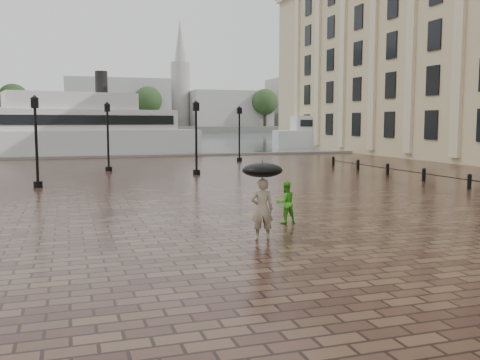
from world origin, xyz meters
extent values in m
plane|color=#331C17|center=(0.00, 0.00, 0.00)|extent=(300.00, 300.00, 0.00)
plane|color=#4E595F|center=(0.00, 92.00, 0.00)|extent=(240.00, 240.00, 0.00)
cube|color=slate|center=(0.00, 32.00, 0.00)|extent=(80.00, 0.60, 0.30)
cube|color=#4C4C47|center=(0.00, 160.00, 1.00)|extent=(300.00, 60.00, 2.00)
cube|color=#9B9993|center=(10.00, 150.00, 9.00)|extent=(30.00, 22.00, 14.00)
cube|color=#9B9993|center=(45.00, 150.00, 7.50)|extent=(25.00, 22.00, 11.00)
cube|color=#9B9993|center=(80.00, 150.00, 10.00)|extent=(35.00, 22.00, 16.00)
cylinder|color=#9B9993|center=(30.00, 150.00, 12.00)|extent=(6.00, 6.00, 20.00)
cone|color=#9B9993|center=(30.00, 150.00, 26.00)|extent=(5.00, 5.00, 18.00)
cylinder|color=#2D2119|center=(-18.00, 138.00, 4.00)|extent=(1.00, 1.00, 8.00)
sphere|color=#203518|center=(-18.00, 138.00, 9.50)|extent=(8.00, 8.00, 8.00)
cylinder|color=#2D2119|center=(18.00, 138.00, 4.00)|extent=(1.00, 1.00, 8.00)
sphere|color=#203518|center=(18.00, 138.00, 9.50)|extent=(8.00, 8.00, 8.00)
cylinder|color=#2D2119|center=(54.00, 138.00, 4.00)|extent=(1.00, 1.00, 8.00)
sphere|color=#203518|center=(54.00, 138.00, 9.50)|extent=(8.00, 8.00, 8.00)
cylinder|color=#2D2119|center=(90.00, 138.00, 4.00)|extent=(1.00, 1.00, 8.00)
sphere|color=#203518|center=(90.00, 138.00, 9.50)|extent=(8.00, 8.00, 8.00)
cylinder|color=black|center=(14.00, 3.00, 0.30)|extent=(0.20, 0.20, 0.60)
sphere|color=black|center=(14.00, 3.00, 0.62)|extent=(0.22, 0.22, 0.22)
cylinder|color=black|center=(14.00, 6.50, 0.30)|extent=(0.20, 0.20, 0.60)
sphere|color=black|center=(14.00, 6.50, 0.62)|extent=(0.22, 0.22, 0.22)
cylinder|color=black|center=(14.00, 10.00, 0.30)|extent=(0.20, 0.20, 0.60)
sphere|color=black|center=(14.00, 10.00, 0.62)|extent=(0.22, 0.22, 0.22)
cylinder|color=black|center=(14.00, 13.50, 0.30)|extent=(0.20, 0.20, 0.60)
sphere|color=black|center=(14.00, 13.50, 0.62)|extent=(0.22, 0.22, 0.22)
cylinder|color=black|center=(14.00, 17.00, 0.30)|extent=(0.20, 0.20, 0.60)
sphere|color=black|center=(14.00, 17.00, 0.62)|extent=(0.22, 0.22, 0.22)
cylinder|color=black|center=(-6.00, 10.00, 0.15)|extent=(0.44, 0.44, 0.30)
cylinder|color=black|center=(-6.00, 10.00, 2.00)|extent=(0.14, 0.14, 4.00)
cube|color=black|center=(-6.00, 10.00, 4.15)|extent=(0.35, 0.35, 0.50)
sphere|color=beige|center=(-6.00, 10.00, 4.15)|extent=(0.28, 0.28, 0.28)
cylinder|color=black|center=(3.00, 14.00, 0.15)|extent=(0.44, 0.44, 0.30)
cylinder|color=black|center=(3.00, 14.00, 2.00)|extent=(0.14, 0.14, 4.00)
cube|color=black|center=(3.00, 14.00, 4.15)|extent=(0.35, 0.35, 0.50)
sphere|color=beige|center=(3.00, 14.00, 4.15)|extent=(0.28, 0.28, 0.28)
cylinder|color=black|center=(9.00, 24.00, 0.15)|extent=(0.44, 0.44, 0.30)
cylinder|color=black|center=(9.00, 24.00, 2.00)|extent=(0.14, 0.14, 4.00)
cube|color=black|center=(9.00, 24.00, 4.15)|extent=(0.35, 0.35, 0.50)
sphere|color=beige|center=(9.00, 24.00, 4.15)|extent=(0.28, 0.28, 0.28)
cylinder|color=black|center=(-2.00, 18.00, 0.15)|extent=(0.44, 0.44, 0.30)
cylinder|color=black|center=(-2.00, 18.00, 2.00)|extent=(0.14, 0.14, 4.00)
cube|color=black|center=(-2.00, 18.00, 4.15)|extent=(0.35, 0.35, 0.50)
sphere|color=beige|center=(-2.00, 18.00, 4.15)|extent=(0.28, 0.28, 0.28)
imported|color=gray|center=(0.46, -4.58, 0.85)|extent=(0.70, 0.53, 1.70)
imported|color=green|center=(2.02, -2.52, 0.67)|extent=(0.68, 0.55, 1.34)
cube|color=silver|center=(-4.09, 37.00, 1.21)|extent=(25.98, 10.96, 2.43)
cube|color=silver|center=(-4.09, 37.00, 3.44)|extent=(20.87, 9.16, 2.02)
cube|color=silver|center=(-4.09, 37.00, 5.26)|extent=(12.82, 6.96, 1.62)
cylinder|color=black|center=(-1.12, 37.60, 7.08)|extent=(1.21, 1.21, 2.43)
cube|color=black|center=(-3.56, 34.37, 3.44)|extent=(18.85, 3.91, 0.91)
cube|color=black|center=(-4.62, 39.63, 3.44)|extent=(18.85, 3.91, 0.91)
cube|color=silver|center=(31.59, 42.16, 1.10)|extent=(23.53, 10.74, 2.20)
cube|color=silver|center=(31.59, 42.16, 3.11)|extent=(18.91, 8.95, 1.83)
cube|color=silver|center=(31.59, 42.16, 4.76)|extent=(11.67, 6.68, 1.46)
cylinder|color=black|center=(34.25, 41.51, 6.41)|extent=(1.10, 1.10, 2.20)
cube|color=black|center=(31.01, 39.80, 3.11)|extent=(16.92, 4.20, 0.82)
cube|color=black|center=(32.16, 44.51, 3.11)|extent=(16.92, 4.20, 0.82)
cylinder|color=black|center=(0.46, -4.58, 1.45)|extent=(0.02, 0.02, 0.95)
ellipsoid|color=black|center=(0.46, -4.58, 1.92)|extent=(1.10, 1.10, 0.39)
camera|label=1|loc=(-4.54, -18.10, 3.21)|focal=40.00mm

